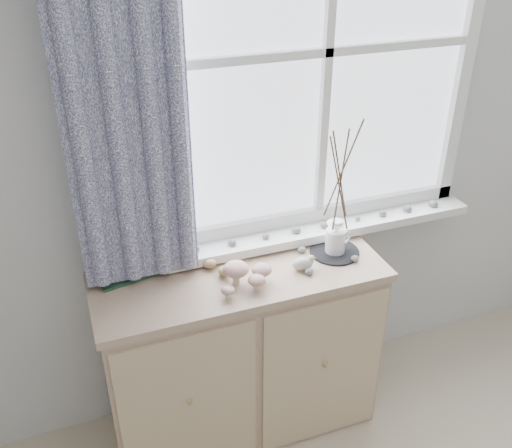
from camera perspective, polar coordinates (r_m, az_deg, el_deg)
name	(u,v)px	position (r m, az deg, el deg)	size (l,w,h in m)	color
sideboard	(242,353)	(2.58, -1.42, -12.80)	(1.20, 0.45, 0.85)	tan
botanical_book	(129,259)	(2.28, -12.57, -3.47)	(0.29, 0.13, 0.20)	#1D3C29
toadstool_cluster	(245,273)	(2.23, -1.07, -4.96)	(0.23, 0.16, 0.10)	beige
wooden_eggs	(217,267)	(2.32, -3.96, -4.32)	(0.09, 0.11, 0.06)	#A3875A
songbird_figurine	(303,263)	(2.33, 4.70, -3.92)	(0.12, 0.05, 0.06)	beige
crocheted_doily	(334,252)	(2.47, 7.85, -2.77)	(0.21, 0.21, 0.01)	black
twig_pitcher	(341,175)	(2.30, 8.47, 4.85)	(0.28, 0.28, 0.64)	white
sideboard_pebbles	(322,260)	(2.39, 6.61, -3.59)	(0.26, 0.19, 0.03)	gray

